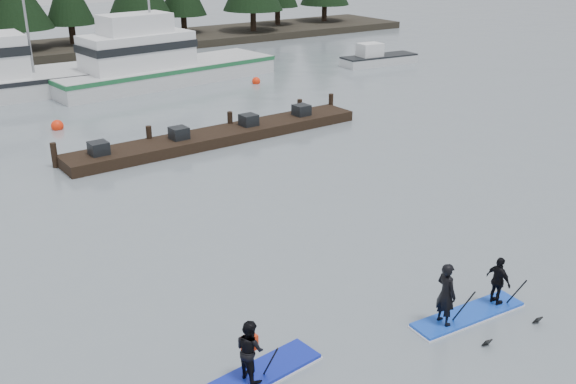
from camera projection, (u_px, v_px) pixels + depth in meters
ground at (427, 310)px, 15.57m from camera, size 160.00×160.00×0.00m
far_shore at (17, 53)px, 47.70m from camera, size 70.00×8.00×0.60m
treeline at (17, 57)px, 47.82m from camera, size 60.00×4.00×8.00m
fishing_boat_medium at (159, 74)px, 39.22m from camera, size 14.53×5.67×8.47m
skiff at (379, 60)px, 45.02m from camera, size 5.66×2.14×0.65m
floating_dock at (220, 136)px, 28.29m from camera, size 13.95×2.34×0.46m
buoy_b at (58, 129)px, 30.09m from camera, size 0.58×0.58×0.58m
buoy_c at (256, 83)px, 39.38m from camera, size 0.51×0.51×0.51m
paddleboard_solo at (250, 362)px, 12.89m from camera, size 3.28×1.20×1.87m
paddleboard_duo at (470, 295)px, 15.06m from camera, size 3.07×1.20×2.12m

